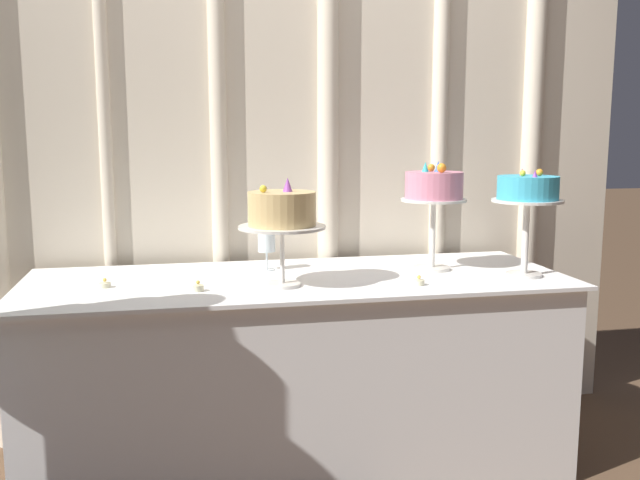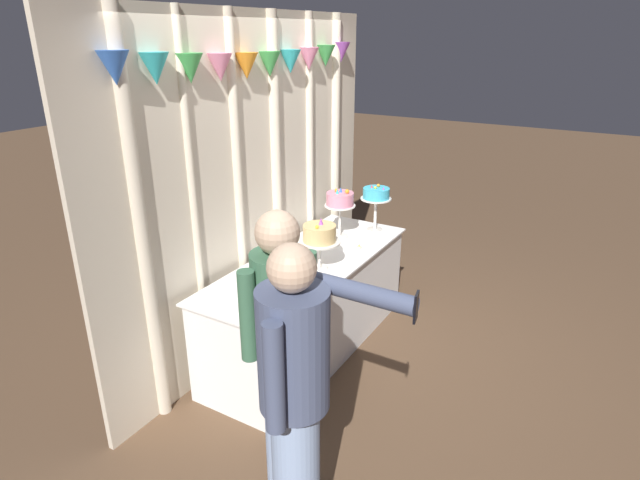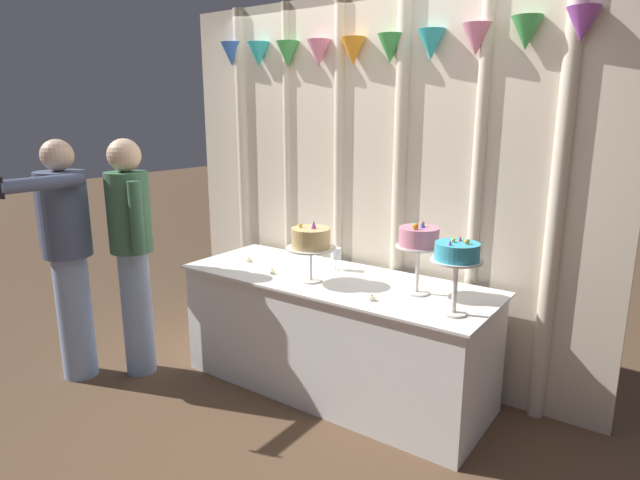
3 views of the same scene
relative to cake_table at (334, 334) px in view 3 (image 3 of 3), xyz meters
The scene contains 12 objects.
ground_plane 0.40m from the cake_table, 90.00° to the right, with size 24.00×24.00×0.00m, color brown.
draped_curtain 1.09m from the cake_table, 87.47° to the left, with size 3.21×0.17×2.56m.
cake_table is the anchor object (origin of this frame).
cake_display_leftmost 0.67m from the cake_table, 120.37° to the right, with size 0.31×0.31×0.39m.
cake_display_center 0.90m from the cake_table, ahead, with size 0.26×0.26×0.44m.
cake_display_rightmost 1.12m from the cake_table, 10.32° to the right, with size 0.27×0.27×0.41m.
wine_glass 0.53m from the cake_table, 120.77° to the left, with size 0.07×0.07×0.15m.
tealight_far_left 0.81m from the cake_table, behind, with size 0.04×0.04×0.03m.
tealight_near_left 0.57m from the cake_table, 157.26° to the right, with size 0.04×0.04×0.04m.
tealight_near_right 0.61m from the cake_table, 29.13° to the right, with size 0.04×0.04×0.04m.
guest_man_pink_jacket 1.49m from the cake_table, 154.54° to the right, with size 0.42×0.36×1.64m.
guest_girl_blue_dress 1.86m from the cake_table, 150.38° to the right, with size 0.48×0.65×1.64m.
Camera 3 is at (1.81, -2.62, 1.80)m, focal length 30.04 mm.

